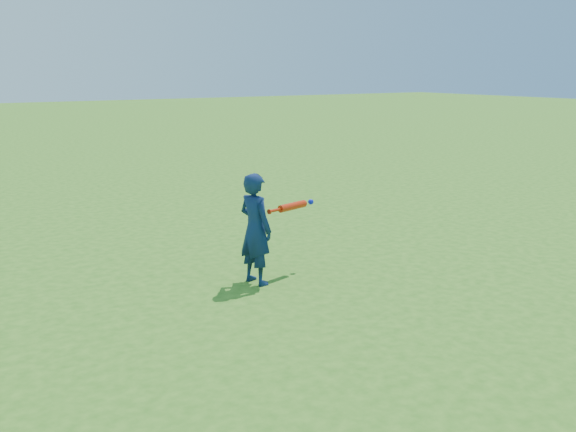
{
  "coord_description": "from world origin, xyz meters",
  "views": [
    {
      "loc": [
        -3.89,
        -5.35,
        2.18
      ],
      "look_at": [
        -0.27,
        0.3,
        0.63
      ],
      "focal_mm": 40.0,
      "sensor_mm": 36.0,
      "label": 1
    }
  ],
  "objects": [
    {
      "name": "ground",
      "position": [
        0.0,
        0.0,
        0.0
      ],
      "size": [
        80.0,
        80.0,
        0.0
      ],
      "primitive_type": "plane",
      "color": "#326E1A",
      "rests_on": "ground"
    },
    {
      "name": "child",
      "position": [
        -0.75,
        0.17,
        0.58
      ],
      "size": [
        0.36,
        0.47,
        1.16
      ],
      "primitive_type": "imported",
      "rotation": [
        0.0,
        0.0,
        1.77
      ],
      "color": "#10214B",
      "rests_on": "ground"
    },
    {
      "name": "bat_swing",
      "position": [
        -0.21,
        0.27,
        0.74
      ],
      "size": [
        0.69,
        0.24,
        0.08
      ],
      "rotation": [
        0.0,
        0.0,
        0.27
      ],
      "color": "red",
      "rests_on": "ground"
    }
  ]
}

